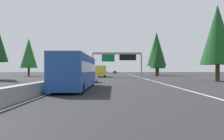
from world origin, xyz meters
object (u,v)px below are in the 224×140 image
Objects in this scene: sign_gantry_overhead at (118,57)px; sedan_distant_b at (90,78)px; conifer_right_mid at (158,55)px; conifer_right_distant at (158,56)px; conifer_left_mid at (29,53)px; sedan_distant_a at (115,72)px; conifer_right_far at (157,49)px; box_truck_mid_right at (101,71)px; bus_near_right at (76,71)px; conifer_right_near at (218,35)px.

sign_gantry_overhead is 24.46m from sedan_distant_b.
sedan_distant_b is at bearing 169.53° from sign_gantry_overhead.
conifer_right_distant reaches higher than conifer_right_mid.
sign_gantry_overhead reaches higher than sedan_distant_b.
conifer_left_mid is (9.62, 26.20, 1.84)m from sign_gantry_overhead.
sedan_distant_a is at bearing 13.99° from conifer_right_mid.
sedan_distant_a is 40.22m from conifer_right_distant.
conifer_right_far reaches higher than conifer_right_mid.
conifer_right_distant is at bearing -27.90° from sign_gantry_overhead.
sedan_distant_b is at bearing 159.20° from conifer_right_distant.
conifer_right_distant reaches higher than sedan_distant_b.
conifer_right_far is 39.50m from conifer_left_mid.
box_truck_mid_right is 0.76× the size of conifer_left_mid.
bus_near_right is 1.06× the size of conifer_right_mid.
conifer_right_mid is (48.67, -17.28, 4.87)m from bus_near_right.
sign_gantry_overhead is 1.17× the size of conifer_right_mid.
conifer_right_far is at bearing 0.31° from conifer_right_mid.
conifer_left_mid reaches higher than box_truck_mid_right.
conifer_right_near is (3.64, -20.14, 6.82)m from sedan_distant_b.
box_truck_mid_right is 30.77m from conifer_right_near.
sign_gantry_overhead is 18.78m from conifer_right_mid.
conifer_right_far is 15.69m from conifer_right_distant.
sedan_distant_a is 0.41× the size of conifer_right_mid.
conifer_right_near is at bearing 179.34° from conifer_right_distant.
bus_near_right is 25.85m from conifer_right_near.
conifer_right_mid is (33.68, 2.96, -0.92)m from conifer_right_near.
conifer_right_far reaches higher than conifer_left_mid.
sedan_distant_b is 40.28m from conifer_left_mid.
conifer_left_mid is at bearing 54.76° from conifer_right_near.
conifer_right_far reaches higher than conifer_right_near.
conifer_right_distant is 1.10× the size of conifer_left_mid.
sedan_distant_a is (90.47, -3.94, 0.00)m from sedan_distant_b.
conifer_right_near reaches higher than bus_near_right.
conifer_left_mid is (29.65, 41.96, -0.68)m from conifer_right_near.
conifer_right_far reaches higher than box_truck_mid_right.
sedan_distant_b is 26.19m from box_truck_mid_right.
box_truck_mid_right is 1.93× the size of sedan_distant_a.
box_truck_mid_right is at bearing -108.04° from conifer_left_mid.
conifer_right_mid is at bearing 168.37° from conifer_right_distant.
sign_gantry_overhead is 0.90× the size of conifer_right_far.
sign_gantry_overhead is 1.49× the size of box_truck_mid_right.
sedan_distant_b is 90.55m from sedan_distant_a.
sedan_distant_b and sedan_distant_a have the same top height.
conifer_right_distant reaches higher than conifer_left_mid.
conifer_right_mid is at bearing -56.99° from box_truck_mid_right.
conifer_right_far is (13.15, -17.14, 6.98)m from box_truck_mid_right.
bus_near_right is 2.61× the size of sedan_distant_b.
sedan_distant_b is 58.77m from conifer_right_distant.
sedan_distant_a is (101.81, -4.04, -1.03)m from bus_near_right.
box_truck_mid_right is (37.53, -0.13, -0.11)m from bus_near_right.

